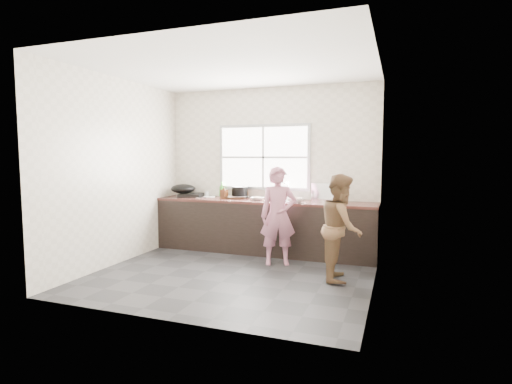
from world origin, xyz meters
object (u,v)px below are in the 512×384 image
(dish_rack, at_px, (325,192))
(bowl_crabs, at_px, (295,201))
(plate_food, at_px, (209,197))
(black_pot, at_px, (240,192))
(bottle_brown_short, at_px, (244,192))
(glass_jar, at_px, (207,194))
(pot_lid_right, at_px, (210,196))
(bowl_mince, at_px, (257,199))
(bottle_brown_tall, at_px, (224,193))
(bottle_green, at_px, (222,189))
(pot_lid_left, at_px, (201,197))
(bowl_held, at_px, (295,200))
(woman, at_px, (278,219))
(wok, at_px, (183,189))
(burner, at_px, (191,195))
(person_side, at_px, (341,227))
(cutting_board, at_px, (235,197))

(dish_rack, bearing_deg, bowl_crabs, -132.79)
(plate_food, xyz_separation_m, dish_rack, (1.99, 0.10, 0.14))
(dish_rack, bearing_deg, black_pot, -173.35)
(bowl_crabs, xyz_separation_m, bottle_brown_short, (-1.00, 0.39, 0.07))
(glass_jar, bearing_deg, pot_lid_right, 25.65)
(bowl_mince, relative_size, bottle_brown_short, 1.09)
(bowl_mince, height_order, plate_food, bowl_mince)
(bottle_brown_tall, bearing_deg, glass_jar, 153.51)
(bottle_green, xyz_separation_m, pot_lid_left, (-0.31, -0.21, -0.13))
(pot_lid_right, bearing_deg, plate_food, -66.53)
(bowl_held, height_order, pot_lid_right, bowl_held)
(bowl_mince, bearing_deg, pot_lid_right, 163.07)
(plate_food, xyz_separation_m, bottle_green, (0.18, 0.12, 0.12))
(woman, bearing_deg, wok, 140.23)
(bottle_brown_tall, bearing_deg, wok, 177.28)
(black_pot, bearing_deg, dish_rack, 1.94)
(burner, bearing_deg, pot_lid_right, 28.39)
(woman, height_order, pot_lid_left, woman)
(woman, relative_size, bowl_mince, 6.40)
(plate_food, height_order, bottle_brown_short, bottle_brown_short)
(bottle_green, bearing_deg, dish_rack, -0.59)
(burner, relative_size, pot_lid_right, 1.50)
(bowl_held, height_order, black_pot, black_pot)
(bottle_green, relative_size, dish_rack, 0.69)
(person_side, xyz_separation_m, wok, (-2.88, 1.05, 0.33))
(bottle_green, distance_m, burner, 0.56)
(bowl_crabs, height_order, bottle_green, bottle_green)
(pot_lid_left, bearing_deg, bottle_brown_tall, -3.31)
(cutting_board, distance_m, glass_jar, 0.60)
(black_pot, bearing_deg, glass_jar, 175.97)
(pot_lid_left, bearing_deg, plate_food, 36.83)
(cutting_board, relative_size, pot_lid_left, 1.65)
(bowl_mince, bearing_deg, bottle_brown_tall, 173.89)
(glass_jar, height_order, burner, glass_jar)
(wok, bearing_deg, burner, 18.85)
(bowl_mince, relative_size, black_pot, 0.77)
(black_pot, xyz_separation_m, bottle_green, (-0.36, 0.07, 0.03))
(bottle_brown_short, bearing_deg, person_side, -34.45)
(bowl_held, bearing_deg, person_side, -46.61)
(plate_food, distance_m, bottle_green, 0.25)
(bowl_crabs, relative_size, pot_lid_left, 0.86)
(person_side, relative_size, glass_jar, 14.72)
(bowl_held, relative_size, dish_rack, 0.53)
(person_side, relative_size, pot_lid_left, 6.15)
(cutting_board, distance_m, pot_lid_left, 0.61)
(cutting_board, bearing_deg, person_side, -29.87)
(cutting_board, relative_size, bowl_crabs, 1.91)
(person_side, bearing_deg, pot_lid_right, 55.69)
(person_side, bearing_deg, glass_jar, 56.53)
(dish_rack, height_order, pot_lid_right, dish_rack)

